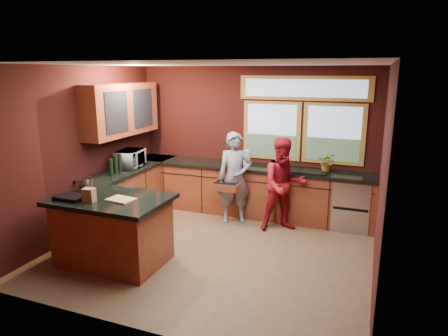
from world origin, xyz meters
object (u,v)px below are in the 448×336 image
Objects in this scene: island at (113,230)px; stock_pot at (85,184)px; person_red at (284,185)px; cutting_board at (121,199)px; person_grey at (235,178)px.

stock_pot is at bearing 164.74° from island.
person_red is (1.93, 2.01, 0.30)m from island.
cutting_board is at bearing -14.93° from stock_pot.
island is 0.99× the size of person_red.
stock_pot is (-0.55, 0.15, 0.56)m from island.
person_grey is 4.58× the size of cutting_board.
cutting_board is (0.20, -0.05, 0.48)m from island.
person_grey is 2.28m from cutting_board.
person_red reaches higher than island.
person_grey reaches higher than cutting_board.
cutting_board is at bearing -136.20° from person_grey.
person_grey is 2.50m from stock_pot.
person_red is 6.52× the size of stock_pot.
cutting_board is (-0.85, -2.12, 0.15)m from person_grey.
stock_pot is at bearing -171.70° from person_red.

